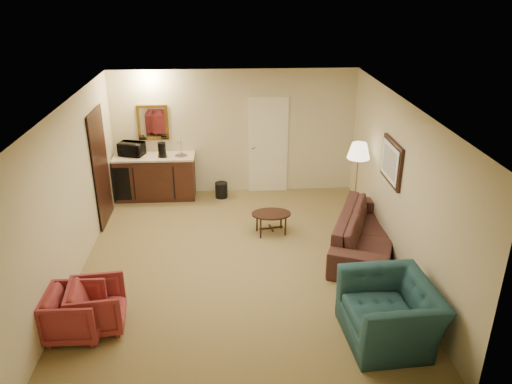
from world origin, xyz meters
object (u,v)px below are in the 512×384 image
coffee_table (271,223)px  floor_lamp (356,183)px  waste_bin (221,190)px  coffee_maker (162,150)px  microwave (131,148)px  rose_chair_far (75,311)px  sofa (367,226)px  wetbar_cabinet (156,177)px  rose_chair_near (97,304)px  teal_armchair (391,303)px

coffee_table → floor_lamp: 1.75m
waste_bin → coffee_maker: 1.48m
microwave → coffee_maker: 0.64m
rose_chair_far → floor_lamp: floor_lamp is taller
coffee_maker → rose_chair_far: bearing=-100.6°
sofa → coffee_table: (-1.55, 0.68, -0.25)m
microwave → coffee_maker: size_ratio=1.64×
wetbar_cabinet → rose_chair_near: wetbar_cabinet is taller
sofa → coffee_maker: size_ratio=7.82×
wetbar_cabinet → microwave: 0.77m
floor_lamp → waste_bin: (-2.50, 1.25, -0.62)m
rose_chair_near → coffee_maker: coffee_maker is taller
wetbar_cabinet → sofa: 4.50m
sofa → waste_bin: sofa is taller
microwave → sofa: bearing=-12.7°
rose_chair_far → waste_bin: size_ratio=2.20×
wetbar_cabinet → microwave: microwave is taller
teal_armchair → rose_chair_far: teal_armchair is taller
teal_armchair → microwave: (-3.94, 4.70, 0.56)m
sofa → coffee_table: size_ratio=3.31×
microwave → teal_armchair: bearing=-32.6°
wetbar_cabinet → rose_chair_far: wetbar_cabinet is taller
coffee_maker → microwave: bearing=167.0°
wetbar_cabinet → teal_armchair: 5.80m
coffee_maker → sofa: bearing=-34.4°
waste_bin → sofa: bearing=-43.6°
sofa → rose_chair_far: bearing=136.3°
sofa → waste_bin: size_ratio=7.18×
waste_bin → microwave: bearing=175.5°
coffee_maker → coffee_table: bearing=-40.3°
waste_bin → microwave: 2.02m
waste_bin → wetbar_cabinet: bearing=177.0°
teal_armchair → coffee_table: teal_armchair is taller
rose_chair_near → coffee_maker: 4.21m
sofa → rose_chair_far: size_ratio=3.27×
waste_bin → coffee_maker: bearing=179.4°
coffee_table → microwave: 3.36m
sofa → rose_chair_far: 4.71m
sofa → waste_bin: 3.40m
rose_chair_far → coffee_maker: coffee_maker is taller
floor_lamp → coffee_maker: floor_lamp is taller
coffee_table → microwave: microwave is taller
rose_chair_far → microwave: size_ratio=1.46×
sofa → coffee_maker: bearing=79.3°
rose_chair_far → coffee_table: (2.75, 2.60, -0.15)m
wetbar_cabinet → rose_chair_far: (-0.50, -4.32, -0.10)m
rose_chair_near → coffee_table: (2.50, 2.47, -0.15)m
coffee_table → rose_chair_near: bearing=-135.4°
floor_lamp → waste_bin: bearing=153.4°
floor_lamp → wetbar_cabinet: bearing=161.1°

